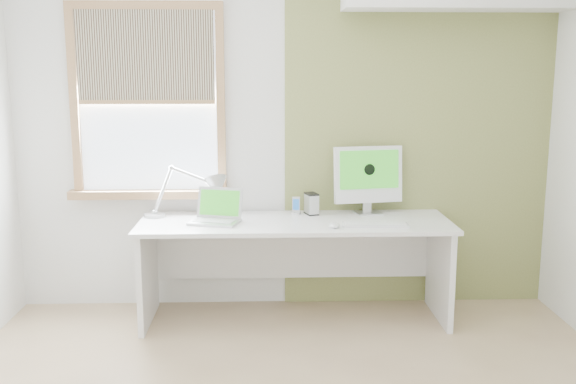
{
  "coord_description": "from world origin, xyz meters",
  "views": [
    {
      "loc": [
        -0.14,
        -3.08,
        1.77
      ],
      "look_at": [
        0.0,
        1.05,
        1.0
      ],
      "focal_mm": 40.47,
      "sensor_mm": 36.0,
      "label": 1
    }
  ],
  "objects_px": {
    "desk_lamp": "(205,190)",
    "imac": "(368,176)",
    "laptop": "(217,214)",
    "external_drive": "(311,204)",
    "desk": "(295,245)"
  },
  "relations": [
    {
      "from": "desk",
      "to": "laptop",
      "type": "xyz_separation_m",
      "value": [
        -0.55,
        -0.07,
        0.25
      ]
    },
    {
      "from": "imac",
      "to": "external_drive",
      "type": "bearing_deg",
      "value": -176.57
    },
    {
      "from": "desk",
      "to": "imac",
      "type": "xyz_separation_m",
      "value": [
        0.55,
        0.17,
        0.48
      ]
    },
    {
      "from": "desk",
      "to": "laptop",
      "type": "bearing_deg",
      "value": -172.97
    },
    {
      "from": "laptop",
      "to": "external_drive",
      "type": "bearing_deg",
      "value": 17.63
    },
    {
      "from": "desk_lamp",
      "to": "imac",
      "type": "xyz_separation_m",
      "value": [
        1.19,
        0.09,
        0.08
      ]
    },
    {
      "from": "desk",
      "to": "external_drive",
      "type": "bearing_deg",
      "value": 48.62
    },
    {
      "from": "imac",
      "to": "laptop",
      "type": "bearing_deg",
      "value": -167.62
    },
    {
      "from": "desk_lamp",
      "to": "external_drive",
      "type": "bearing_deg",
      "value": 4.92
    },
    {
      "from": "desk",
      "to": "laptop",
      "type": "relative_size",
      "value": 5.66
    },
    {
      "from": "desk",
      "to": "laptop",
      "type": "height_order",
      "value": "laptop"
    },
    {
      "from": "desk",
      "to": "desk_lamp",
      "type": "xyz_separation_m",
      "value": [
        -0.64,
        0.08,
        0.39
      ]
    },
    {
      "from": "desk_lamp",
      "to": "laptop",
      "type": "xyz_separation_m",
      "value": [
        0.09,
        -0.15,
        -0.14
      ]
    },
    {
      "from": "external_drive",
      "to": "laptop",
      "type": "bearing_deg",
      "value": -162.37
    },
    {
      "from": "desk_lamp",
      "to": "imac",
      "type": "height_order",
      "value": "imac"
    }
  ]
}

